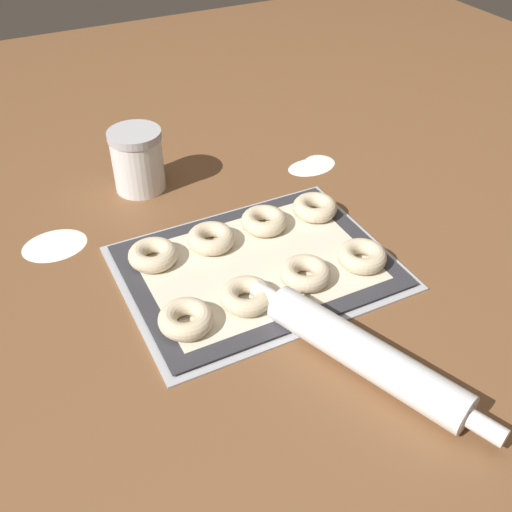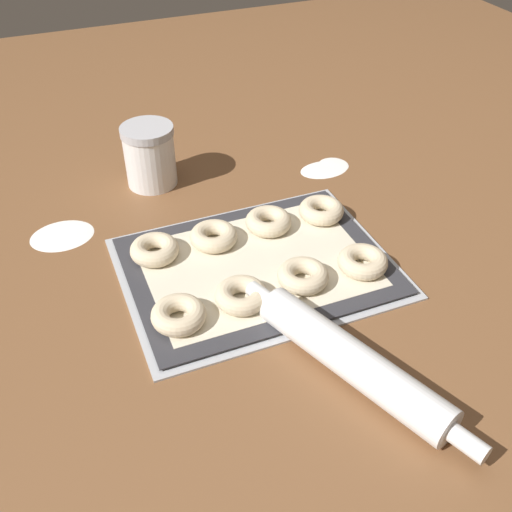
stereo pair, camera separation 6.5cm
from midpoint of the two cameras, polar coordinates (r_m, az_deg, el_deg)
name	(u,v)px [view 1 (the left image)]	position (r m, az deg, el deg)	size (l,w,h in m)	color
ground_plane	(257,269)	(1.04, -1.67, -1.28)	(2.80, 2.80, 0.00)	brown
baking_tray	(256,266)	(1.04, -1.78, -0.98)	(0.46, 0.36, 0.01)	#B2B5BA
baking_mat	(256,263)	(1.03, -1.79, -0.75)	(0.43, 0.33, 0.00)	#333338
bagel_front_far_left	(186,319)	(0.92, -8.71, -6.01)	(0.09, 0.09, 0.03)	beige
bagel_front_mid_left	(246,296)	(0.95, -2.87, -3.88)	(0.09, 0.09, 0.03)	beige
bagel_front_mid_right	(305,273)	(0.99, 2.84, -1.70)	(0.09, 0.09, 0.03)	beige
bagel_front_far_right	(362,256)	(1.03, 8.30, -0.07)	(0.09, 0.09, 0.03)	beige
bagel_back_far_left	(153,255)	(1.05, -11.54, 0.07)	(0.09, 0.09, 0.03)	beige
bagel_back_mid_left	(211,238)	(1.07, -6.03, 1.65)	(0.09, 0.09, 0.03)	beige
bagel_back_mid_right	(264,221)	(1.11, -0.91, 3.32)	(0.09, 0.09, 0.03)	beige
bagel_back_far_right	(315,207)	(1.15, 4.02, 4.60)	(0.09, 0.09, 0.03)	beige
flour_canister	(138,160)	(1.25, -12.69, 8.88)	(0.11, 0.11, 0.13)	white
rolling_pin	(365,354)	(0.87, 8.19, -9.30)	(0.17, 0.40, 0.06)	silver
flour_patch_near	(320,162)	(1.34, 4.72, 8.91)	(0.07, 0.07, 0.00)	white
flour_patch_far	(55,245)	(1.16, -20.16, 0.96)	(0.12, 0.10, 0.00)	white
flour_patch_side	(311,167)	(1.32, 3.87, 8.47)	(0.11, 0.07, 0.00)	white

